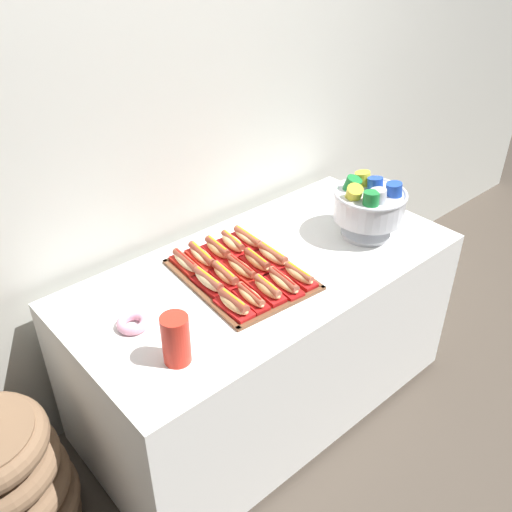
# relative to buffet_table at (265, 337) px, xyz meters

# --- Properties ---
(ground_plane) EXTENTS (10.00, 10.00, 0.00)m
(ground_plane) POSITION_rel_buffet_table_xyz_m (0.00, 0.00, -0.41)
(ground_plane) COLOR #4C4238
(back_wall) EXTENTS (6.00, 0.10, 2.60)m
(back_wall) POSITION_rel_buffet_table_xyz_m (0.00, 0.51, 0.89)
(back_wall) COLOR beige
(back_wall) RESTS_ON ground_plane
(buffet_table) EXTENTS (1.61, 0.79, 0.78)m
(buffet_table) POSITION_rel_buffet_table_xyz_m (0.00, 0.00, 0.00)
(buffet_table) COLOR white
(buffet_table) RESTS_ON ground_plane
(floor_vase) EXTENTS (0.51, 0.51, 1.04)m
(floor_vase) POSITION_rel_buffet_table_xyz_m (-1.13, 0.14, -0.14)
(floor_vase) COLOR brown
(floor_vase) RESTS_ON ground_plane
(serving_tray) EXTENTS (0.45, 0.56, 0.01)m
(serving_tray) POSITION_rel_buffet_table_xyz_m (-0.11, 0.02, 0.37)
(serving_tray) COLOR brown
(serving_tray) RESTS_ON buffet_table
(hot_dog_0) EXTENTS (0.07, 0.16, 0.06)m
(hot_dog_0) POSITION_rel_buffet_table_xyz_m (-0.27, -0.14, 0.41)
(hot_dog_0) COLOR red
(hot_dog_0) RESTS_ON serving_tray
(hot_dog_1) EXTENTS (0.08, 0.17, 0.06)m
(hot_dog_1) POSITION_rel_buffet_table_xyz_m (-0.20, -0.14, 0.40)
(hot_dog_1) COLOR #B21414
(hot_dog_1) RESTS_ON serving_tray
(hot_dog_2) EXTENTS (0.08, 0.16, 0.06)m
(hot_dog_2) POSITION_rel_buffet_table_xyz_m (-0.13, -0.15, 0.40)
(hot_dog_2) COLOR red
(hot_dog_2) RESTS_ON serving_tray
(hot_dog_3) EXTENTS (0.09, 0.19, 0.06)m
(hot_dog_3) POSITION_rel_buffet_table_xyz_m (-0.05, -0.15, 0.40)
(hot_dog_3) COLOR #B21414
(hot_dog_3) RESTS_ON serving_tray
(hot_dog_4) EXTENTS (0.06, 0.16, 0.06)m
(hot_dog_4) POSITION_rel_buffet_table_xyz_m (0.02, -0.16, 0.40)
(hot_dog_4) COLOR red
(hot_dog_4) RESTS_ON serving_tray
(hot_dog_5) EXTENTS (0.06, 0.17, 0.06)m
(hot_dog_5) POSITION_rel_buffet_table_xyz_m (-0.26, 0.03, 0.41)
(hot_dog_5) COLOR #B21414
(hot_dog_5) RESTS_ON serving_tray
(hot_dog_6) EXTENTS (0.08, 0.16, 0.06)m
(hot_dog_6) POSITION_rel_buffet_table_xyz_m (-0.19, 0.02, 0.40)
(hot_dog_6) COLOR #B21414
(hot_dog_6) RESTS_ON serving_tray
(hot_dog_7) EXTENTS (0.08, 0.18, 0.06)m
(hot_dog_7) POSITION_rel_buffet_table_xyz_m (-0.11, 0.02, 0.40)
(hot_dog_7) COLOR red
(hot_dog_7) RESTS_ON serving_tray
(hot_dog_8) EXTENTS (0.08, 0.17, 0.06)m
(hot_dog_8) POSITION_rel_buffet_table_xyz_m (-0.04, 0.01, 0.41)
(hot_dog_8) COLOR #B21414
(hot_dog_8) RESTS_ON serving_tray
(hot_dog_9) EXTENTS (0.07, 0.18, 0.06)m
(hot_dog_9) POSITION_rel_buffet_table_xyz_m (0.04, 0.00, 0.41)
(hot_dog_9) COLOR red
(hot_dog_9) RESTS_ON serving_tray
(hot_dog_10) EXTENTS (0.07, 0.18, 0.06)m
(hot_dog_10) POSITION_rel_buffet_table_xyz_m (-0.25, 0.19, 0.40)
(hot_dog_10) COLOR red
(hot_dog_10) RESTS_ON serving_tray
(hot_dog_11) EXTENTS (0.09, 0.19, 0.06)m
(hot_dog_11) POSITION_rel_buffet_table_xyz_m (-0.17, 0.19, 0.40)
(hot_dog_11) COLOR red
(hot_dog_11) RESTS_ON serving_tray
(hot_dog_12) EXTENTS (0.08, 0.17, 0.06)m
(hot_dog_12) POSITION_rel_buffet_table_xyz_m (-0.10, 0.18, 0.41)
(hot_dog_12) COLOR red
(hot_dog_12) RESTS_ON serving_tray
(hot_dog_13) EXTENTS (0.09, 0.17, 0.06)m
(hot_dog_13) POSITION_rel_buffet_table_xyz_m (-0.02, 0.17, 0.41)
(hot_dog_13) COLOR #B21414
(hot_dog_13) RESTS_ON serving_tray
(hot_dog_14) EXTENTS (0.07, 0.18, 0.06)m
(hot_dog_14) POSITION_rel_buffet_table_xyz_m (0.05, 0.17, 0.40)
(hot_dog_14) COLOR #B21414
(hot_dog_14) RESTS_ON serving_tray
(punch_bowl) EXTENTS (0.31, 0.31, 0.27)m
(punch_bowl) POSITION_rel_buffet_table_xyz_m (0.49, -0.10, 0.52)
(punch_bowl) COLOR silver
(punch_bowl) RESTS_ON buffet_table
(cup_stack) EXTENTS (0.09, 0.09, 0.17)m
(cup_stack) POSITION_rel_buffet_table_xyz_m (-0.56, -0.20, 0.46)
(cup_stack) COLOR red
(cup_stack) RESTS_ON buffet_table
(donut) EXTENTS (0.11, 0.11, 0.03)m
(donut) POSITION_rel_buffet_table_xyz_m (-0.59, 0.03, 0.39)
(donut) COLOR pink
(donut) RESTS_ON buffet_table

